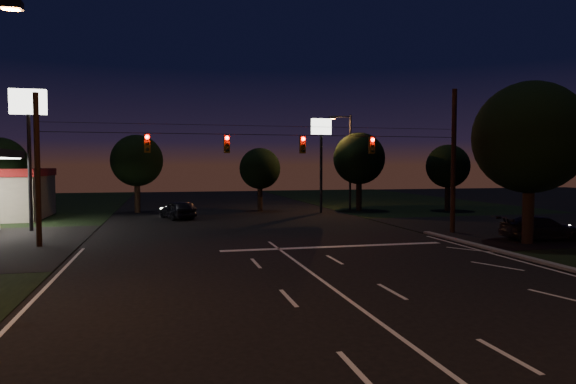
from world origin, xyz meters
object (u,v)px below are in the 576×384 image
object	(u,v)px
utility_pole_right	(452,233)
car_oncoming_a	(177,210)
tree_right_near	(528,139)
car_cross	(542,228)
car_oncoming_b	(181,210)

from	to	relation	value
utility_pole_right	car_oncoming_a	distance (m)	20.97
tree_right_near	car_cross	world-z (taller)	tree_right_near
car_oncoming_b	car_oncoming_a	bearing A→B (deg)	54.32
tree_right_near	utility_pole_right	bearing A→B (deg)	107.53
car_cross	utility_pole_right	bearing A→B (deg)	48.58
tree_right_near	car_oncoming_a	bearing A→B (deg)	136.07
utility_pole_right	car_oncoming_a	xyz separation A→B (m)	(-16.67, 12.69, 0.73)
tree_right_near	car_oncoming_b	distance (m)	26.22
car_oncoming_a	tree_right_near	bearing A→B (deg)	117.57
car_oncoming_a	car_oncoming_b	bearing A→B (deg)	-126.99
car_oncoming_a	car_cross	world-z (taller)	car_oncoming_a
utility_pole_right	tree_right_near	size ratio (longest dim) A/B	1.03
tree_right_near	car_oncoming_b	world-z (taller)	tree_right_near
tree_right_near	car_cross	xyz separation A→B (m)	(1.69, 0.80, -5.00)
car_cross	car_oncoming_b	bearing A→B (deg)	57.85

